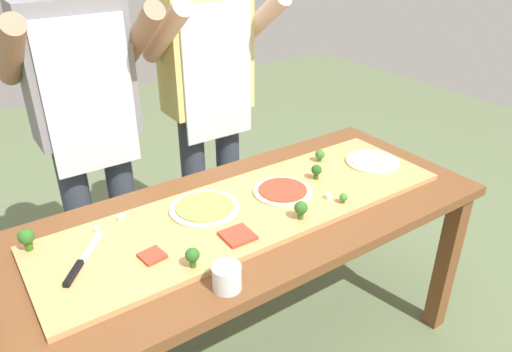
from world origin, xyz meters
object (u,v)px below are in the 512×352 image
object	(u,v)px
prep_table	(239,237)
broccoli_floret_front_mid	(26,237)
broccoli_floret_front_right	(320,155)
pizza_whole_white_garlic	(372,161)
pizza_slice_far_right	(238,236)
broccoli_floret_back_mid	(316,170)
pizza_whole_tomato_red	(283,191)
broccoli_floret_center_left	(192,256)
pizza_whole_pesto_green	(204,208)
broccoli_floret_front_left	(343,197)
chefs_knife	(79,265)
cheese_crumble_a	(96,229)
cheese_crumble_b	(121,218)
cheese_crumble_c	(328,196)
flour_cup	(227,279)
cook_right	(208,89)
pizza_slice_far_left	(152,256)
broccoli_floret_center_right	(301,209)
cook_left	(86,114)

from	to	relation	value
prep_table	broccoli_floret_front_mid	size ratio (longest dim) A/B	24.54
broccoli_floret_front_right	broccoli_floret_front_mid	world-z (taller)	broccoli_floret_front_mid
pizza_whole_white_garlic	pizza_slice_far_right	bearing A→B (deg)	-170.08
pizza_slice_far_right	broccoli_floret_back_mid	distance (m)	0.51
pizza_whole_tomato_red	broccoli_floret_center_left	bearing A→B (deg)	-157.78
pizza_whole_pesto_green	broccoli_floret_front_left	distance (m)	0.51
chefs_knife	cheese_crumble_a	bearing A→B (deg)	56.61
broccoli_floret_center_left	cheese_crumble_b	xyz separation A→B (m)	(-0.09, 0.37, -0.03)
pizza_whole_tomato_red	broccoli_floret_center_left	xyz separation A→B (m)	(-0.49, -0.20, 0.03)
pizza_whole_tomato_red	cheese_crumble_c	size ratio (longest dim) A/B	11.54
cheese_crumble_b	chefs_knife	bearing A→B (deg)	-138.86
broccoli_floret_front_right	cheese_crumble_c	distance (m)	0.31
cheese_crumble_c	pizza_slice_far_right	bearing A→B (deg)	-177.55
broccoli_floret_front_left	broccoli_floret_front_right	size ratio (longest dim) A/B	0.74
prep_table	cheese_crumble_b	xyz separation A→B (m)	(-0.37, 0.18, 0.12)
pizza_whole_white_garlic	flour_cup	bearing A→B (deg)	-161.57
pizza_whole_tomato_red	cheese_crumble_a	distance (m)	0.69
broccoli_floret_center_left	broccoli_floret_back_mid	size ratio (longest dim) A/B	1.06
chefs_knife	cook_right	distance (m)	1.08
pizza_slice_far_left	cheese_crumble_a	bearing A→B (deg)	111.67
prep_table	broccoli_floret_front_right	distance (m)	0.54
broccoli_floret_center_right	prep_table	bearing A→B (deg)	132.82
broccoli_floret_front_mid	cheese_crumble_a	distance (m)	0.21
chefs_knife	pizza_whole_white_garlic	bearing A→B (deg)	-0.32
cook_left	cook_right	world-z (taller)	same
pizza_whole_white_garlic	broccoli_floret_front_left	xyz separation A→B (m)	(-0.34, -0.17, 0.02)
chefs_knife	broccoli_floret_center_left	size ratio (longest dim) A/B	3.41
pizza_slice_far_left	broccoli_floret_center_right	distance (m)	0.53
broccoli_floret_back_mid	cheese_crumble_c	size ratio (longest dim) A/B	3.18
pizza_whole_white_garlic	pizza_slice_far_left	distance (m)	1.05
cheese_crumble_b	broccoli_floret_center_left	bearing A→B (deg)	-76.91
cook_left	prep_table	bearing A→B (deg)	-65.61
broccoli_floret_front_left	broccoli_floret_front_mid	world-z (taller)	broccoli_floret_front_mid
prep_table	pizza_whole_white_garlic	size ratio (longest dim) A/B	8.27
broccoli_floret_front_left	cook_left	bearing A→B (deg)	127.73
prep_table	pizza_whole_tomato_red	distance (m)	0.24
chefs_knife	pizza_whole_pesto_green	world-z (taller)	same
broccoli_floret_front_left	cheese_crumble_c	distance (m)	0.06
broccoli_floret_back_mid	prep_table	bearing A→B (deg)	-175.96
cheese_crumble_b	broccoli_floret_front_left	bearing A→B (deg)	-26.21
pizza_whole_tomato_red	broccoli_floret_front_mid	size ratio (longest dim) A/B	2.95
cheese_crumble_c	cook_right	bearing A→B (deg)	94.28
broccoli_floret_center_left	broccoli_floret_front_left	xyz separation A→B (m)	(0.63, 0.01, -0.02)
pizza_slice_far_left	flour_cup	world-z (taller)	flour_cup
pizza_whole_tomato_red	broccoli_floret_front_right	xyz separation A→B (m)	(0.30, 0.13, 0.02)
pizza_slice_far_right	broccoli_floret_front_right	distance (m)	0.66
broccoli_floret_center_right	cook_left	distance (m)	0.97
prep_table	broccoli_floret_back_mid	world-z (taller)	broccoli_floret_back_mid
broccoli_floret_front_left	cook_right	bearing A→B (deg)	95.55
prep_table	pizza_slice_far_right	xyz separation A→B (m)	(-0.09, -0.13, 0.12)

